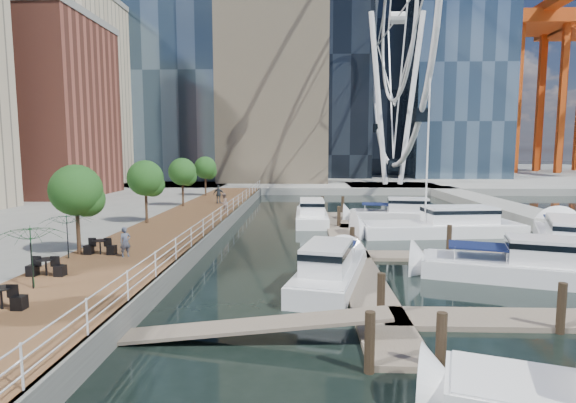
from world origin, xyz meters
The scene contains 16 objects.
ground centered at (0.00, 0.00, 0.00)m, with size 520.00×520.00×0.00m, color black.
boardwalk centered at (-9.00, 15.00, 0.50)m, with size 6.00×60.00×1.00m, color brown.
seawall centered at (-6.00, 15.00, 0.50)m, with size 0.25×60.00×1.00m, color #595954.
land_far centered at (0.00, 102.00, 0.50)m, with size 200.00×114.00×1.00m, color gray.
breakwater centered at (20.00, 20.00, 0.50)m, with size 4.00×60.00×1.00m, color gray.
pier centered at (14.00, 52.00, 0.50)m, with size 14.00×12.00×1.00m, color gray.
railing centered at (-6.10, 15.00, 1.52)m, with size 0.10×60.00×1.05m, color white, non-canonical shape.
floating_docks centered at (7.97, 9.98, 0.49)m, with size 16.00×34.00×2.60m.
ferris_wheel centered at (14.00, 52.00, 25.92)m, with size 5.80×45.60×47.80m.
street_trees centered at (-11.40, 14.00, 4.29)m, with size 2.60×42.60×4.60m.
cafe_tables centered at (-10.40, -2.00, 1.37)m, with size 2.50×13.70×0.74m.
yacht_foreground centered at (10.94, 3.48, 0.00)m, with size 2.84×10.59×2.15m, color silver, non-canonical shape.
pedestrian_near centered at (-8.79, 3.53, 1.75)m, with size 0.55×0.36×1.50m, color #4D5467.
pedestrian_mid centered at (-6.63, 19.27, 1.85)m, with size 0.82×0.64×1.69m, color #85685C.
pedestrian_far centered at (-8.37, 26.21, 1.93)m, with size 1.09×0.46×1.87m, color #333940.
moored_yachts centered at (9.77, 13.47, 0.00)m, with size 22.37×36.66×11.50m.
Camera 1 is at (0.11, -18.22, 6.30)m, focal length 28.00 mm.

